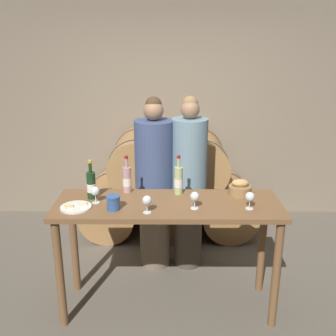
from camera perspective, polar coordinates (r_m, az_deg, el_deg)
The scene contains 16 objects.
ground_plane at distance 3.58m, azimuth -0.01°, elevation -19.30°, with size 10.00×10.00×0.00m, color #665E51.
stone_wall_back at distance 4.88m, azimuth 0.12°, elevation 11.34°, with size 10.00×0.12×3.20m.
barrel_stack at distance 4.60m, azimuth 0.09°, elevation -2.86°, with size 2.00×0.87×1.18m.
tasting_table at distance 3.16m, azimuth -0.01°, elevation -7.51°, with size 1.78×0.60×0.96m.
person_left at distance 3.77m, azimuth -1.99°, elevation -2.41°, with size 0.37×0.37×1.69m.
person_right at distance 3.77m, azimuth 3.05°, elevation -2.28°, with size 0.34×0.34×1.70m.
wine_bottle_red at distance 3.20m, azimuth -11.07°, elevation -2.44°, with size 0.07×0.07×0.32m.
wine_bottle_white at distance 3.24m, azimuth 1.53°, elevation -1.78°, with size 0.07×0.07×0.33m.
wine_bottle_rose at distance 3.29m, azimuth -5.98°, elevation -1.66°, with size 0.07×0.07×0.32m.
blue_crock at distance 2.99m, azimuth -7.94°, elevation -4.91°, with size 0.11×0.11×0.11m.
bread_basket at distance 3.30m, azimuth 10.40°, elevation -2.95°, with size 0.19×0.19×0.13m.
cheese_plate at distance 3.08m, azimuth -13.21°, elevation -5.52°, with size 0.24×0.24×0.04m.
wine_glass_far_left at distance 3.12m, azimuth -10.50°, elevation -3.34°, with size 0.07×0.07×0.14m.
wine_glass_left at distance 2.89m, azimuth -3.07°, elevation -4.78°, with size 0.07×0.07×0.14m.
wine_glass_center at distance 2.97m, azimuth 3.91°, elevation -4.20°, with size 0.07×0.07×0.14m.
wine_glass_right at distance 3.02m, azimuth 11.81°, elevation -4.16°, with size 0.07×0.07×0.14m.
Camera 1 is at (0.02, -2.84, 2.18)m, focal length 42.00 mm.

